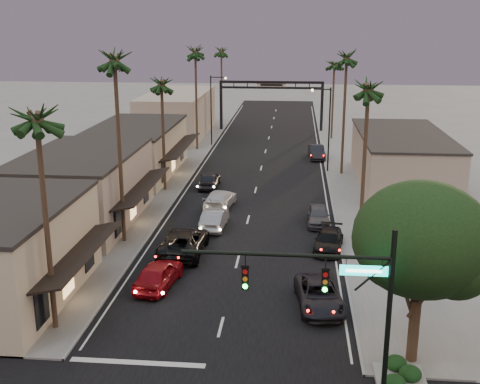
% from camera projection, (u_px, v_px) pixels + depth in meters
% --- Properties ---
extents(ground, '(200.00, 200.00, 0.00)m').
position_uv_depth(ground, '(258.00, 182.00, 60.46)').
color(ground, slate).
rests_on(ground, ground).
extents(road, '(14.00, 120.00, 0.02)m').
position_uv_depth(road, '(261.00, 170.00, 65.25)').
color(road, black).
rests_on(road, ground).
extents(sidewalk_left, '(5.00, 92.00, 0.12)m').
position_uv_depth(sidewalk_left, '(186.00, 154.00, 72.79)').
color(sidewalk_left, slate).
rests_on(sidewalk_left, ground).
extents(sidewalk_right, '(5.00, 92.00, 0.12)m').
position_uv_depth(sidewalk_right, '(344.00, 158.00, 71.09)').
color(sidewalk_right, slate).
rests_on(sidewalk_right, ground).
extents(storefront_mid, '(8.00, 14.00, 5.50)m').
position_uv_depth(storefront_mid, '(82.00, 190.00, 47.47)').
color(storefront_mid, gray).
rests_on(storefront_mid, ground).
extents(storefront_far, '(8.00, 16.00, 5.00)m').
position_uv_depth(storefront_far, '(135.00, 151.00, 62.86)').
color(storefront_far, '#C2B694').
rests_on(storefront_far, ground).
extents(storefront_dist, '(8.00, 20.00, 6.00)m').
position_uv_depth(storefront_dist, '(177.00, 114.00, 84.76)').
color(storefront_dist, gray).
rests_on(storefront_dist, ground).
extents(building_right, '(8.00, 18.00, 5.00)m').
position_uv_depth(building_right, '(401.00, 161.00, 58.53)').
color(building_right, gray).
rests_on(building_right, ground).
extents(traffic_signal, '(8.51, 0.22, 7.80)m').
position_uv_depth(traffic_signal, '(342.00, 292.00, 24.08)').
color(traffic_signal, black).
rests_on(traffic_signal, ground).
extents(corner_tree, '(6.20, 6.20, 8.80)m').
position_uv_depth(corner_tree, '(423.00, 244.00, 26.80)').
color(corner_tree, '#38281C').
rests_on(corner_tree, ground).
extents(arch, '(15.20, 0.40, 7.27)m').
position_uv_depth(arch, '(271.00, 93.00, 87.69)').
color(arch, black).
rests_on(arch, ground).
extents(streetlight_right, '(2.13, 0.30, 9.00)m').
position_uv_depth(streetlight_right, '(327.00, 123.00, 63.18)').
color(streetlight_right, black).
rests_on(streetlight_right, ground).
extents(streetlight_left, '(2.13, 0.30, 9.00)m').
position_uv_depth(streetlight_left, '(213.00, 105.00, 76.87)').
color(streetlight_left, black).
rests_on(streetlight_left, ground).
extents(palm_la, '(3.20, 3.20, 13.20)m').
position_uv_depth(palm_la, '(36.00, 111.00, 28.42)').
color(palm_la, '#38281C').
rests_on(palm_la, ground).
extents(palm_lb, '(3.20, 3.20, 15.20)m').
position_uv_depth(palm_lb, '(114.00, 55.00, 40.34)').
color(palm_lb, '#38281C').
rests_on(palm_lb, ground).
extents(palm_lc, '(3.20, 3.20, 12.20)m').
position_uv_depth(palm_lc, '(161.00, 80.00, 54.55)').
color(palm_lc, '#38281C').
rests_on(palm_lc, ground).
extents(palm_ld, '(3.20, 3.20, 14.20)m').
position_uv_depth(palm_ld, '(195.00, 49.00, 72.22)').
color(palm_ld, '#38281C').
rests_on(palm_ld, ground).
extents(palm_ra, '(3.20, 3.20, 13.20)m').
position_uv_depth(palm_ra, '(369.00, 84.00, 41.25)').
color(palm_ra, '#38281C').
rests_on(palm_ra, ground).
extents(palm_rb, '(3.20, 3.20, 14.20)m').
position_uv_depth(palm_rb, '(347.00, 54.00, 60.14)').
color(palm_rb, '#38281C').
rests_on(palm_rb, ground).
extents(palm_rc, '(3.20, 3.20, 12.20)m').
position_uv_depth(palm_rc, '(335.00, 61.00, 79.83)').
color(palm_rc, '#38281C').
rests_on(palm_rc, ground).
extents(palm_far, '(3.20, 3.20, 13.20)m').
position_uv_depth(palm_far, '(221.00, 49.00, 94.49)').
color(palm_far, '#38281C').
rests_on(palm_far, ground).
extents(oncoming_red, '(2.56, 5.02, 1.64)m').
position_uv_depth(oncoming_red, '(158.00, 274.00, 36.38)').
color(oncoming_red, maroon).
rests_on(oncoming_red, ground).
extents(oncoming_pickup, '(2.95, 6.22, 1.72)m').
position_uv_depth(oncoming_pickup, '(184.00, 242.00, 41.59)').
color(oncoming_pickup, black).
rests_on(oncoming_pickup, ground).
extents(oncoming_silver, '(1.80, 4.70, 1.53)m').
position_uv_depth(oncoming_silver, '(214.00, 219.00, 46.76)').
color(oncoming_silver, gray).
rests_on(oncoming_silver, ground).
extents(oncoming_white, '(2.70, 5.43, 1.52)m').
position_uv_depth(oncoming_white, '(220.00, 199.00, 52.05)').
color(oncoming_white, silver).
rests_on(oncoming_white, ground).
extents(oncoming_dgrey, '(1.96, 4.72, 1.60)m').
position_uv_depth(oncoming_dgrey, '(209.00, 179.00, 58.30)').
color(oncoming_dgrey, black).
rests_on(oncoming_dgrey, ground).
extents(curbside_near, '(3.01, 5.51, 1.46)m').
position_uv_depth(curbside_near, '(319.00, 295.00, 33.79)').
color(curbside_near, black).
rests_on(curbside_near, ground).
extents(curbside_black, '(2.50, 4.84, 1.34)m').
position_uv_depth(curbside_black, '(329.00, 241.00, 42.34)').
color(curbside_black, black).
rests_on(curbside_black, ground).
extents(curbside_grey, '(1.83, 4.39, 1.49)m').
position_uv_depth(curbside_grey, '(318.00, 215.00, 47.64)').
color(curbside_grey, '#414145').
rests_on(curbside_grey, ground).
extents(curbside_far, '(1.98, 4.87, 1.57)m').
position_uv_depth(curbside_far, '(317.00, 152.00, 70.65)').
color(curbside_far, black).
rests_on(curbside_far, ground).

